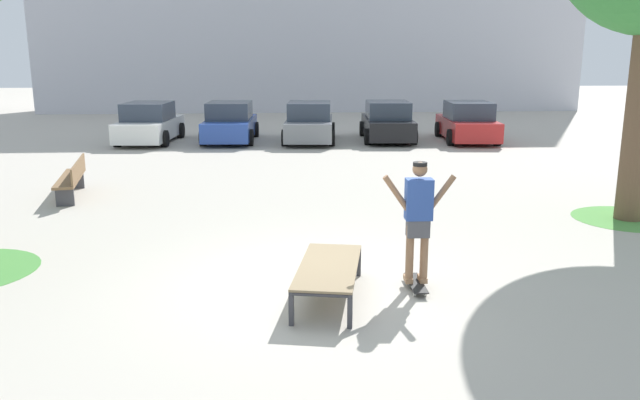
{
  "coord_description": "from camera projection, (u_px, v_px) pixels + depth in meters",
  "views": [
    {
      "loc": [
        -0.41,
        -8.29,
        3.14
      ],
      "look_at": [
        0.3,
        1.01,
        1.0
      ],
      "focal_mm": 35.0,
      "sensor_mm": 36.0,
      "label": 1
    }
  ],
  "objects": [
    {
      "name": "skater",
      "position": [
        418.0,
        214.0,
        8.42
      ],
      "size": [
        1.0,
        0.29,
        1.69
      ],
      "color": "#8E6647",
      "rests_on": "skateboard"
    },
    {
      "name": "car_white",
      "position": [
        150.0,
        124.0,
        23.38
      ],
      "size": [
        2.17,
        4.32,
        1.5
      ],
      "color": "silver",
      "rests_on": "ground"
    },
    {
      "name": "skateboard",
      "position": [
        416.0,
        283.0,
        8.64
      ],
      "size": [
        0.22,
        0.81,
        0.09
      ],
      "color": "black",
      "rests_on": "ground"
    },
    {
      "name": "grass_patch_near_right",
      "position": [
        628.0,
        219.0,
        12.4
      ],
      "size": [
        2.14,
        2.14,
        0.01
      ],
      "primitive_type": "cylinder",
      "color": "#519342",
      "rests_on": "ground"
    },
    {
      "name": "car_blue",
      "position": [
        230.0,
        123.0,
        23.64
      ],
      "size": [
        2.09,
        4.28,
        1.5
      ],
      "color": "#28479E",
      "rests_on": "ground"
    },
    {
      "name": "car_black",
      "position": [
        387.0,
        122.0,
        23.94
      ],
      "size": [
        2.15,
        4.31,
        1.5
      ],
      "color": "black",
      "rests_on": "ground"
    },
    {
      "name": "ground_plane",
      "position": [
        304.0,
        285.0,
        8.79
      ],
      "size": [
        120.0,
        120.0,
        0.0
      ],
      "primitive_type": "plane",
      "color": "#B2AA9E"
    },
    {
      "name": "car_red",
      "position": [
        467.0,
        123.0,
        23.73
      ],
      "size": [
        2.2,
        4.34,
        1.5
      ],
      "color": "red",
      "rests_on": "ground"
    },
    {
      "name": "skate_box",
      "position": [
        329.0,
        268.0,
        8.24
      ],
      "size": [
        1.11,
        2.01,
        0.46
      ],
      "color": "#38383D",
      "rests_on": "ground"
    },
    {
      "name": "car_grey",
      "position": [
        310.0,
        123.0,
        23.58
      ],
      "size": [
        2.22,
        4.34,
        1.5
      ],
      "color": "slate",
      "rests_on": "ground"
    },
    {
      "name": "park_bench",
      "position": [
        72.0,
        178.0,
        14.28
      ],
      "size": [
        0.85,
        2.44,
        0.83
      ],
      "color": "brown",
      "rests_on": "ground"
    }
  ]
}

